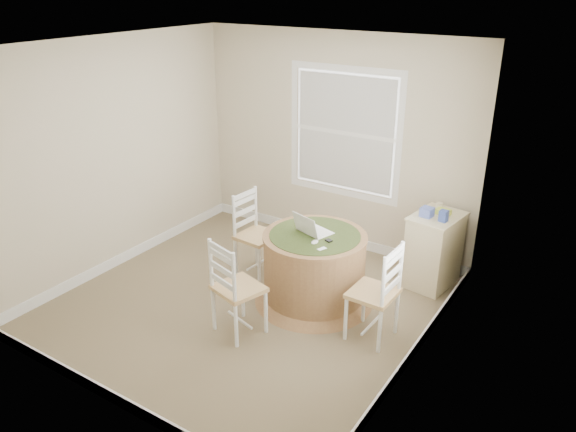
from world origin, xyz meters
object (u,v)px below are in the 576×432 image
Objects in this scene: chair_left at (257,236)px; chair_right at (373,293)px; laptop at (313,230)px; round_table at (314,265)px; corner_chest at (433,250)px; chair_near at (239,288)px.

chair_left and chair_right have the same top height.
round_table is at bearing 159.17° from laptop.
corner_chest is (0.91, 1.01, -0.00)m from round_table.
corner_chest is at bearing -59.35° from chair_left.
corner_chest is (0.13, 1.27, -0.06)m from chair_right.
chair_near is at bearing -90.13° from round_table.
laptop is (-0.05, 0.04, 0.38)m from round_table.
corner_chest is at bearing 68.00° from round_table.
chair_right is at bearing -134.60° from chair_near.
chair_left is 0.86m from laptop.
chair_near is 1.25m from chair_right.
laptop reaches higher than round_table.
corner_chest is (1.22, 1.88, -0.06)m from chair_near.
chair_left is (-0.83, 0.16, 0.06)m from round_table.
corner_chest is (1.74, 0.86, -0.06)m from chair_left.
round_table is 1.31× the size of chair_right.
chair_left is at bearing -170.71° from round_table.
chair_right is 1.16× the size of corner_chest.
chair_left and chair_near have the same top height.
chair_right reaches higher than round_table.
round_table is 1.31× the size of chair_near.
chair_near is at bearing -148.62° from chair_left.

